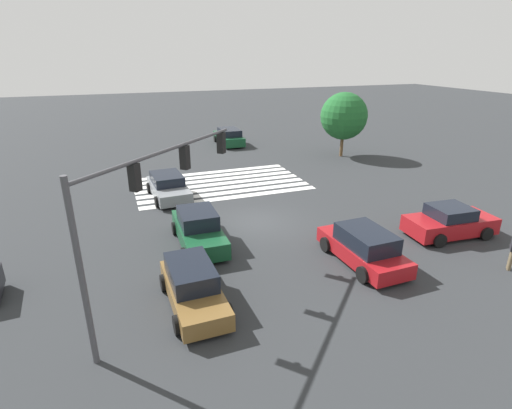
# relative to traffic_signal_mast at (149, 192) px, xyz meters

# --- Properties ---
(ground_plane) EXTENTS (147.94, 147.94, 0.00)m
(ground_plane) POSITION_rel_traffic_signal_mast_xyz_m (-5.68, -5.68, -4.25)
(ground_plane) COLOR #2B2D30
(crosswalk_markings) EXTENTS (11.23, 6.30, 0.01)m
(crosswalk_markings) POSITION_rel_traffic_signal_mast_xyz_m (-5.68, -12.66, -4.25)
(crosswalk_markings) COLOR silver
(crosswalk_markings) RESTS_ON ground_plane
(traffic_signal_mast) EXTENTS (5.82, 5.82, 5.61)m
(traffic_signal_mast) POSITION_rel_traffic_signal_mast_xyz_m (0.00, 0.00, 0.00)
(traffic_signal_mast) COLOR #47474C
(traffic_signal_mast) RESTS_ON ground_plane
(car_0) EXTENTS (1.97, 4.28, 1.47)m
(car_0) POSITION_rel_traffic_signal_mast_xyz_m (-1.12, 0.26, -3.56)
(car_0) COLOR brown
(car_0) RESTS_ON ground_plane
(car_1) EXTENTS (2.12, 4.64, 1.61)m
(car_1) POSITION_rel_traffic_signal_mast_xyz_m (-2.36, -4.32, -3.53)
(car_1) COLOR #144728
(car_1) RESTS_ON ground_plane
(car_2) EXTENTS (2.24, 4.82, 1.54)m
(car_2) POSITION_rel_traffic_signal_mast_xyz_m (-9.76, -24.16, -3.52)
(car_2) COLOR #144728
(car_2) RESTS_ON ground_plane
(car_3) EXTENTS (4.36, 2.36, 1.50)m
(car_3) POSITION_rel_traffic_signal_mast_xyz_m (-13.93, -1.01, -3.56)
(car_3) COLOR maroon
(car_3) RESTS_ON ground_plane
(car_5) EXTENTS (2.35, 4.56, 1.40)m
(car_5) POSITION_rel_traffic_signal_mast_xyz_m (-2.02, -11.22, -3.58)
(car_5) COLOR gray
(car_5) RESTS_ON ground_plane
(car_6) EXTENTS (2.16, 4.51, 1.54)m
(car_6) POSITION_rel_traffic_signal_mast_xyz_m (-8.45, -0.17, -3.53)
(car_6) COLOR maroon
(car_6) RESTS_ON ground_plane
(tree_corner_b) EXTENTS (3.86, 3.86, 5.32)m
(tree_corner_b) POSITION_rel_traffic_signal_mast_xyz_m (-17.41, -16.46, -0.87)
(tree_corner_b) COLOR brown
(tree_corner_b) RESTS_ON ground_plane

